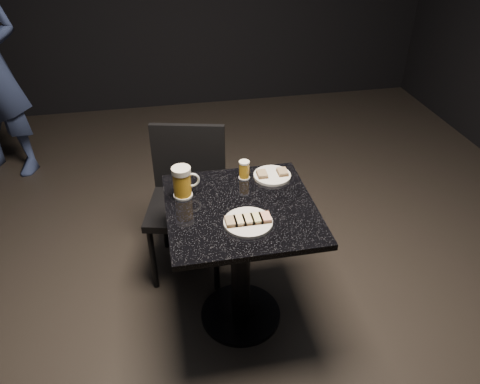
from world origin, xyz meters
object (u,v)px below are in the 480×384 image
table (241,246)px  chair (188,193)px  plate_large (248,222)px  plate_small (272,176)px  beer_mug (183,182)px  beer_tumbler (244,170)px

table → chair: 0.57m
plate_large → chair: (-0.22, 0.66, -0.25)m
plate_small → beer_mug: size_ratio=1.22×
plate_large → beer_mug: size_ratio=1.40×
plate_small → table: 0.40m
beer_tumbler → plate_large: bearing=-98.9°
plate_small → chair: bearing=144.9°
beer_tumbler → chair: chair is taller
plate_small → beer_tumbler: 0.15m
plate_large → beer_tumbler: beer_tumbler is taller
beer_mug → chair: 0.51m
plate_large → beer_tumbler: 0.39m
table → plate_small: bearing=47.4°
plate_small → chair: 0.58m
table → beer_tumbler: bearing=75.0°
plate_large → chair: 0.74m
beer_mug → beer_tumbler: size_ratio=1.61×
plate_small → plate_large: bearing=-119.4°
plate_small → chair: size_ratio=0.22×
table → beer_mug: 0.43m
plate_small → beer_mug: bearing=-169.6°
beer_tumbler → chair: size_ratio=0.11×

